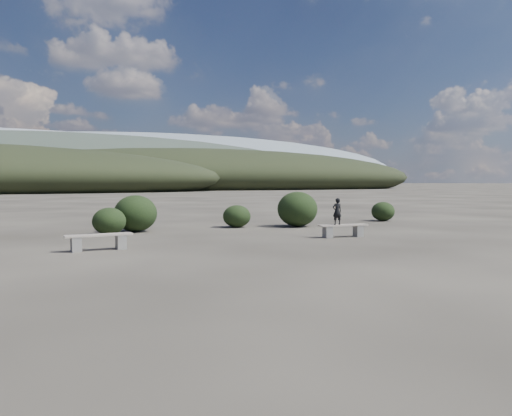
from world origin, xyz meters
name	(u,v)px	position (x,y,z in m)	size (l,w,h in m)	color
ground	(332,262)	(0.00, 0.00, 0.00)	(1200.00, 1200.00, 0.00)	#28241F
bench_left	(99,241)	(-4.74, 4.23, 0.27)	(1.81, 0.51, 0.45)	gray
bench_right	(343,229)	(3.18, 4.25, 0.26)	(1.75, 0.55, 0.43)	gray
seated_person	(337,211)	(2.95, 4.28, 0.88)	(0.33, 0.21, 0.89)	black
shrub_a	(109,221)	(-3.92, 8.30, 0.48)	(1.17, 1.17, 0.96)	black
shrub_b	(135,213)	(-2.87, 9.00, 0.69)	(1.60, 1.60, 1.37)	black
shrub_c	(237,216)	(1.27, 9.11, 0.46)	(1.15, 1.15, 0.92)	black
shrub_d	(297,209)	(3.71, 8.40, 0.73)	(1.67, 1.67, 1.46)	black
shrub_e	(383,211)	(8.91, 9.38, 0.46)	(1.10, 1.10, 0.92)	black
mountain_ridges	(30,168)	(-7.48, 339.06, 10.84)	(500.00, 400.00, 56.00)	black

